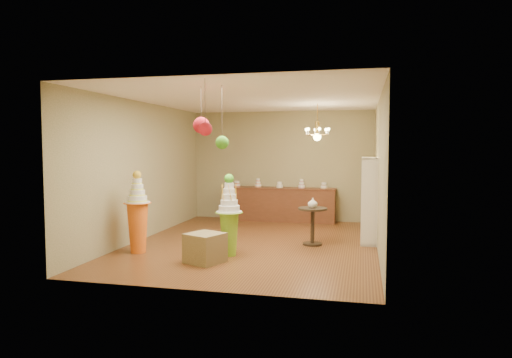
% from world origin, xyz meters
% --- Properties ---
extents(floor, '(6.50, 6.50, 0.00)m').
position_xyz_m(floor, '(0.00, 0.00, 0.00)').
color(floor, brown).
rests_on(floor, ground).
extents(ceiling, '(6.50, 6.50, 0.00)m').
position_xyz_m(ceiling, '(0.00, 0.00, 3.00)').
color(ceiling, white).
rests_on(ceiling, ground).
extents(wall_back, '(5.00, 0.04, 3.00)m').
position_xyz_m(wall_back, '(0.00, 3.25, 1.50)').
color(wall_back, gray).
rests_on(wall_back, ground).
extents(wall_front, '(5.00, 0.04, 3.00)m').
position_xyz_m(wall_front, '(0.00, -3.25, 1.50)').
color(wall_front, gray).
rests_on(wall_front, ground).
extents(wall_left, '(0.04, 6.50, 3.00)m').
position_xyz_m(wall_left, '(-2.50, 0.00, 1.50)').
color(wall_left, gray).
rests_on(wall_left, ground).
extents(wall_right, '(0.04, 6.50, 3.00)m').
position_xyz_m(wall_right, '(2.50, 0.00, 1.50)').
color(wall_right, gray).
rests_on(wall_right, ground).
extents(pedestal_green, '(0.48, 0.48, 1.53)m').
position_xyz_m(pedestal_green, '(-0.21, -1.15, 0.62)').
color(pedestal_green, '#7EB528').
rests_on(pedestal_green, floor).
extents(pedestal_orange, '(0.64, 0.64, 1.57)m').
position_xyz_m(pedestal_orange, '(-1.98, -1.31, 0.63)').
color(pedestal_orange, orange).
rests_on(pedestal_orange, floor).
extents(burlap_riser, '(0.75, 0.75, 0.52)m').
position_xyz_m(burlap_riser, '(-0.48, -1.74, 0.26)').
color(burlap_riser, olive).
rests_on(burlap_riser, floor).
extents(sideboard, '(3.04, 0.54, 1.16)m').
position_xyz_m(sideboard, '(0.00, 2.97, 0.48)').
color(sideboard, '#582E1B').
rests_on(sideboard, floor).
extents(shelving_unit, '(0.33, 1.20, 1.80)m').
position_xyz_m(shelving_unit, '(2.34, 0.80, 0.90)').
color(shelving_unit, beige).
rests_on(shelving_unit, floor).
extents(round_table, '(0.77, 0.77, 0.77)m').
position_xyz_m(round_table, '(1.20, 0.14, 0.50)').
color(round_table, black).
rests_on(round_table, floor).
extents(vase, '(0.26, 0.26, 0.21)m').
position_xyz_m(vase, '(1.20, 0.14, 0.88)').
color(vase, beige).
rests_on(vase, round_table).
extents(pom_red_left, '(0.27, 0.27, 0.76)m').
position_xyz_m(pom_red_left, '(-0.36, -2.19, 2.37)').
color(pom_red_left, '#41362F').
rests_on(pom_red_left, ceiling).
extents(pom_green_mid, '(0.21, 0.21, 1.02)m').
position_xyz_m(pom_green_mid, '(-0.00, -2.21, 2.09)').
color(pom_green_mid, '#41362F').
rests_on(pom_green_mid, ceiling).
extents(pom_red_right, '(0.20, 0.20, 0.82)m').
position_xyz_m(pom_red_right, '(-0.03, -2.93, 2.28)').
color(pom_red_right, '#41362F').
rests_on(pom_red_right, ceiling).
extents(chandelier, '(0.74, 0.74, 0.85)m').
position_xyz_m(chandelier, '(1.18, 1.21, 2.30)').
color(chandelier, gold).
rests_on(chandelier, ceiling).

